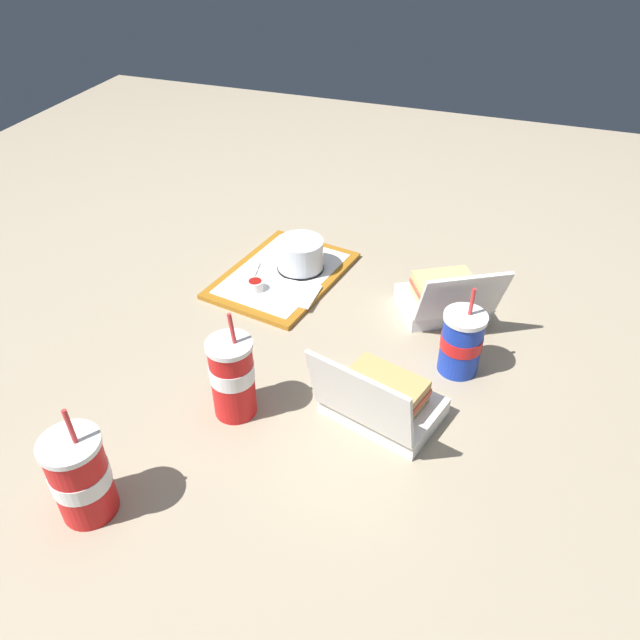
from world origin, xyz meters
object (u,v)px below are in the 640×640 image
(cake_container, at_px, (300,256))
(clamshell_sandwich_corner, at_px, (444,297))
(soda_cup_back, at_px, (232,376))
(food_tray, at_px, (283,275))
(ketchup_cup, at_px, (255,285))
(clamshell_sandwich_right, at_px, (381,400))
(plastic_fork, at_px, (253,274))
(soda_cup_center, at_px, (80,476))
(soda_cup_front, at_px, (461,342))

(cake_container, distance_m, clamshell_sandwich_corner, 0.38)
(clamshell_sandwich_corner, distance_m, soda_cup_back, 0.56)
(food_tray, height_order, ketchup_cup, ketchup_cup)
(clamshell_sandwich_corner, xyz_separation_m, soda_cup_back, (-0.45, 0.32, 0.04))
(clamshell_sandwich_right, bearing_deg, plastic_fork, 50.18)
(plastic_fork, bearing_deg, soda_cup_back, -171.84)
(ketchup_cup, bearing_deg, soda_cup_center, 179.86)
(cake_container, xyz_separation_m, soda_cup_front, (-0.24, -0.44, 0.02))
(clamshell_sandwich_corner, height_order, soda_cup_center, soda_cup_center)
(clamshell_sandwich_corner, distance_m, soda_cup_center, 0.87)
(food_tray, height_order, soda_cup_front, soda_cup_front)
(ketchup_cup, xyz_separation_m, plastic_fork, (0.06, 0.03, -0.01))
(cake_container, height_order, plastic_fork, cake_container)
(plastic_fork, xyz_separation_m, soda_cup_center, (-0.72, -0.03, 0.07))
(cake_container, relative_size, clamshell_sandwich_right, 0.48)
(soda_cup_back, distance_m, soda_cup_front, 0.47)
(plastic_fork, xyz_separation_m, clamshell_sandwich_corner, (0.02, -0.48, 0.03))
(clamshell_sandwich_right, bearing_deg, ketchup_cup, 52.87)
(food_tray, bearing_deg, cake_container, -45.46)
(ketchup_cup, distance_m, plastic_fork, 0.07)
(clamshell_sandwich_right, distance_m, soda_cup_front, 0.22)
(plastic_fork, height_order, clamshell_sandwich_right, clamshell_sandwich_right)
(plastic_fork, relative_size, clamshell_sandwich_right, 0.44)
(cake_container, height_order, ketchup_cup, cake_container)
(cake_container, bearing_deg, ketchup_cup, 150.79)
(soda_cup_front, bearing_deg, clamshell_sandwich_corner, 19.50)
(ketchup_cup, distance_m, soda_cup_center, 0.67)
(food_tray, relative_size, soda_cup_front, 2.03)
(food_tray, distance_m, cake_container, 0.07)
(soda_cup_front, bearing_deg, plastic_fork, 72.76)
(ketchup_cup, distance_m, clamshell_sandwich_right, 0.50)
(food_tray, xyz_separation_m, clamshell_sandwich_corner, (-0.02, -0.41, 0.04))
(soda_cup_center, bearing_deg, food_tray, -2.75)
(cake_container, xyz_separation_m, soda_cup_back, (-0.50, -0.06, 0.04))
(food_tray, relative_size, soda_cup_back, 1.77)
(plastic_fork, distance_m, clamshell_sandwich_right, 0.56)
(soda_cup_center, height_order, soda_cup_front, soda_cup_center)
(soda_cup_center, bearing_deg, clamshell_sandwich_corner, -31.33)
(soda_cup_front, bearing_deg, soda_cup_back, 124.49)
(plastic_fork, bearing_deg, ketchup_cup, -162.81)
(ketchup_cup, relative_size, clamshell_sandwich_right, 0.16)
(plastic_fork, distance_m, soda_cup_center, 0.73)
(cake_container, xyz_separation_m, plastic_fork, (-0.07, 0.10, -0.04))
(clamshell_sandwich_right, height_order, soda_cup_back, soda_cup_back)
(food_tray, xyz_separation_m, soda_cup_back, (-0.47, -0.09, 0.08))
(food_tray, height_order, soda_cup_back, soda_cup_back)
(soda_cup_front, bearing_deg, cake_container, 61.80)
(cake_container, relative_size, soda_cup_back, 0.52)
(cake_container, relative_size, ketchup_cup, 3.02)
(plastic_fork, distance_m, soda_cup_front, 0.57)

